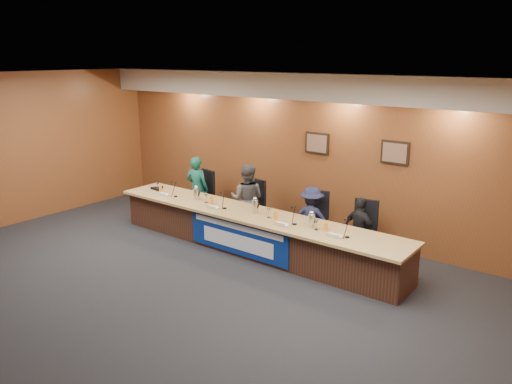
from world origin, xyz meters
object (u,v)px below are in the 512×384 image
at_px(office_chair_a, 201,198).
at_px(office_chair_b, 250,209).
at_px(panelist_a, 197,188).
at_px(carafe_right, 312,221).
at_px(panelist_b, 247,199).
at_px(banner, 237,237).
at_px(office_chair_c, 314,224).
at_px(panelist_c, 312,219).
at_px(carafe_mid, 255,207).
at_px(speakerphone, 158,188).
at_px(office_chair_d, 362,235).
at_px(panelist_d, 360,231).
at_px(carafe_left, 196,194).
at_px(dais_body, 252,233).

bearing_deg(office_chair_a, office_chair_b, 9.69).
relative_size(panelist_a, carafe_right, 6.43).
bearing_deg(panelist_b, banner, 98.15).
bearing_deg(office_chair_c, panelist_c, -105.38).
relative_size(banner, carafe_mid, 9.02).
distance_m(office_chair_a, office_chair_c, 2.92).
bearing_deg(carafe_mid, office_chair_c, 46.33).
xyz_separation_m(banner, speakerphone, (-2.58, 0.43, 0.40)).
bearing_deg(office_chair_d, panelist_d, -101.59).
xyz_separation_m(carafe_left, carafe_right, (2.67, -0.01, -0.00)).
relative_size(panelist_a, office_chair_b, 2.96).
bearing_deg(office_chair_a, dais_body, -11.45).
xyz_separation_m(panelist_c, speakerphone, (-3.42, -0.68, 0.17)).
relative_size(office_chair_a, office_chair_b, 1.00).
bearing_deg(panelist_a, office_chair_a, -103.98).
height_order(office_chair_d, carafe_right, carafe_right).
bearing_deg(office_chair_b, panelist_b, -81.35).
relative_size(office_chair_d, carafe_mid, 1.97).
bearing_deg(dais_body, banner, -90.00).
bearing_deg(office_chair_b, carafe_right, -14.52).
bearing_deg(carafe_left, banner, -15.64).
relative_size(dais_body, panelist_c, 4.93).
bearing_deg(banner, carafe_right, 15.97).
height_order(office_chair_a, office_chair_d, same).
distance_m(office_chair_a, speakerphone, 0.98).
xyz_separation_m(dais_body, speakerphone, (-2.58, 0.02, 0.43)).
bearing_deg(carafe_left, panelist_a, 133.79).
distance_m(panelist_c, office_chair_d, 0.99).
xyz_separation_m(panelist_b, panelist_d, (2.50, 0.00, -0.12)).
relative_size(office_chair_a, office_chair_d, 1.00).
distance_m(panelist_d, carafe_left, 3.29).
xyz_separation_m(dais_body, panelist_a, (-2.07, 0.70, 0.36)).
xyz_separation_m(office_chair_b, carafe_right, (1.97, -0.84, 0.38)).
relative_size(office_chair_b, speakerphone, 1.50).
bearing_deg(panelist_b, office_chair_d, 159.35).
relative_size(office_chair_a, speakerphone, 1.50).
height_order(office_chair_c, carafe_left, carafe_left).
height_order(panelist_b, office_chair_b, panelist_b).
bearing_deg(carafe_mid, carafe_left, -178.84).
distance_m(office_chair_c, carafe_left, 2.40).
bearing_deg(office_chair_d, panelist_c, 174.27).
bearing_deg(dais_body, panelist_a, 161.30).
bearing_deg(panelist_a, speakerphone, 39.71).
height_order(dais_body, office_chair_b, dais_body).
height_order(panelist_a, office_chair_d, panelist_a).
distance_m(office_chair_b, carafe_mid, 1.17).
height_order(panelist_d, office_chair_d, panelist_d).
height_order(office_chair_b, carafe_left, carafe_left).
bearing_deg(office_chair_c, speakerphone, 177.53).
height_order(dais_body, panelist_c, panelist_c).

